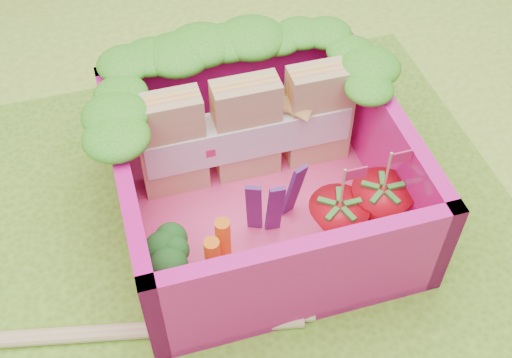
{
  "coord_description": "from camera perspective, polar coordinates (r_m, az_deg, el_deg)",
  "views": [
    {
      "loc": [
        -0.53,
        -1.78,
        2.53
      ],
      "look_at": [
        0.03,
        0.13,
        0.28
      ],
      "focal_mm": 45.0,
      "sensor_mm": 36.0,
      "label": 1
    }
  ],
  "objects": [
    {
      "name": "ground",
      "position": [
        3.14,
        0.19,
        -5.17
      ],
      "size": [
        14.0,
        14.0,
        0.0
      ],
      "primitive_type": "plane",
      "color": "#89B332",
      "rests_on": "ground"
    },
    {
      "name": "sandwich_stack",
      "position": [
        3.12,
        -0.74,
        4.44
      ],
      "size": [
        1.06,
        0.18,
        0.56
      ],
      "color": "tan",
      "rests_on": "bento_floor"
    },
    {
      "name": "carrot_sticks",
      "position": [
        2.84,
        -3.37,
        -6.33
      ],
      "size": [
        0.14,
        0.15,
        0.27
      ],
      "color": "orange",
      "rests_on": "bento_floor"
    },
    {
      "name": "broccoli",
      "position": [
        2.79,
        -7.79,
        -6.87
      ],
      "size": [
        0.32,
        0.32,
        0.25
      ],
      "color": "#75A751",
      "rests_on": "bento_floor"
    },
    {
      "name": "bento_floor",
      "position": [
        3.18,
        0.46,
        -2.58
      ],
      "size": [
        1.3,
        1.3,
        0.05
      ],
      "primitive_type": "cube",
      "color": "#F63E80",
      "rests_on": "placemat"
    },
    {
      "name": "placemat",
      "position": [
        3.12,
        0.19,
        -5.01
      ],
      "size": [
        2.6,
        2.6,
        0.03
      ],
      "primitive_type": "cube",
      "color": "#5D8F20",
      "rests_on": "ground"
    },
    {
      "name": "lettuce_ruffle",
      "position": [
        3.09,
        -2.0,
        10.8
      ],
      "size": [
        1.43,
        0.77,
        0.11
      ],
      "color": "#1C8117",
      "rests_on": "bento_box"
    },
    {
      "name": "chopsticks",
      "position": [
        2.95,
        -19.17,
        -13.16
      ],
      "size": [
        2.37,
        0.55,
        0.05
      ],
      "color": "#E3B67D",
      "rests_on": "placemat"
    },
    {
      "name": "strawberry_left",
      "position": [
        2.93,
        7.2,
        -4.06
      ],
      "size": [
        0.27,
        0.27,
        0.51
      ],
      "color": "red",
      "rests_on": "bento_floor"
    },
    {
      "name": "bento_box",
      "position": [
        2.99,
        0.49,
        0.42
      ],
      "size": [
        1.3,
        1.3,
        0.55
      ],
      "color": "#DA1283",
      "rests_on": "placemat"
    },
    {
      "name": "snap_peas",
      "position": [
        3.17,
        10.01,
        -2.23
      ],
      "size": [
        0.32,
        0.32,
        0.05
      ],
      "color": "green",
      "rests_on": "bento_floor"
    },
    {
      "name": "purple_wedges",
      "position": [
        2.92,
        1.64,
        -2.09
      ],
      "size": [
        0.28,
        0.12,
        0.38
      ],
      "color": "#431855",
      "rests_on": "bento_floor"
    },
    {
      "name": "strawberry_right",
      "position": [
        3.0,
        10.86,
        -2.67
      ],
      "size": [
        0.28,
        0.28,
        0.52
      ],
      "color": "red",
      "rests_on": "bento_floor"
    }
  ]
}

